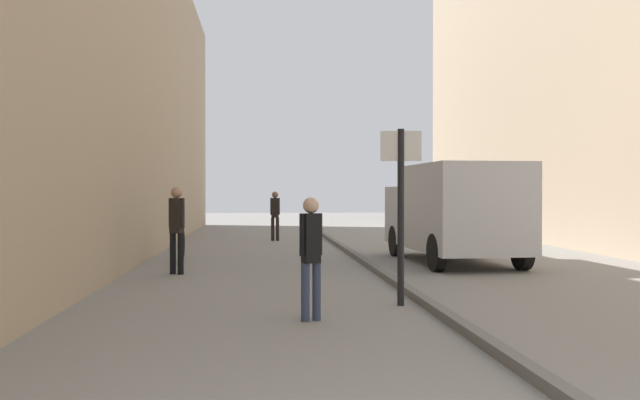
{
  "coord_description": "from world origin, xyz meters",
  "views": [
    {
      "loc": [
        -0.84,
        -2.73,
        1.67
      ],
      "look_at": [
        0.32,
        10.31,
        1.52
      ],
      "focal_mm": 37.91,
      "sensor_mm": 36.0,
      "label": 1
    }
  ],
  "objects_px": {
    "pedestrian_main_foreground": "(275,212)",
    "bicycle_leaning": "(181,245)",
    "pedestrian_mid_block": "(311,250)",
    "delivery_van": "(454,210)",
    "pedestrian_far_crossing": "(177,224)",
    "street_sign_post": "(401,201)"
  },
  "relations": [
    {
      "from": "pedestrian_main_foreground",
      "to": "pedestrian_far_crossing",
      "type": "xyz_separation_m",
      "value": [
        -2.21,
        -9.32,
        0.05
      ]
    },
    {
      "from": "pedestrian_main_foreground",
      "to": "delivery_van",
      "type": "height_order",
      "value": "delivery_van"
    },
    {
      "from": "pedestrian_main_foreground",
      "to": "bicycle_leaning",
      "type": "xyz_separation_m",
      "value": [
        -2.43,
        -6.55,
        -0.6
      ]
    },
    {
      "from": "pedestrian_mid_block",
      "to": "street_sign_post",
      "type": "bearing_deg",
      "value": -163.2
    },
    {
      "from": "pedestrian_mid_block",
      "to": "bicycle_leaning",
      "type": "height_order",
      "value": "pedestrian_mid_block"
    },
    {
      "from": "pedestrian_main_foreground",
      "to": "bicycle_leaning",
      "type": "relative_size",
      "value": 0.96
    },
    {
      "from": "pedestrian_far_crossing",
      "to": "street_sign_post",
      "type": "bearing_deg",
      "value": 154.91
    },
    {
      "from": "pedestrian_mid_block",
      "to": "bicycle_leaning",
      "type": "relative_size",
      "value": 0.91
    },
    {
      "from": "pedestrian_main_foreground",
      "to": "bicycle_leaning",
      "type": "distance_m",
      "value": 7.02
    },
    {
      "from": "pedestrian_main_foreground",
      "to": "street_sign_post",
      "type": "distance_m",
      "value": 13.57
    },
    {
      "from": "pedestrian_main_foreground",
      "to": "pedestrian_far_crossing",
      "type": "relative_size",
      "value": 0.95
    },
    {
      "from": "pedestrian_mid_block",
      "to": "delivery_van",
      "type": "height_order",
      "value": "delivery_van"
    },
    {
      "from": "street_sign_post",
      "to": "pedestrian_main_foreground",
      "type": "bearing_deg",
      "value": -76.54
    },
    {
      "from": "delivery_van",
      "to": "street_sign_post",
      "type": "bearing_deg",
      "value": -116.07
    },
    {
      "from": "pedestrian_mid_block",
      "to": "pedestrian_far_crossing",
      "type": "distance_m",
      "value": 5.72
    },
    {
      "from": "pedestrian_main_foreground",
      "to": "pedestrian_far_crossing",
      "type": "distance_m",
      "value": 9.58
    },
    {
      "from": "pedestrian_mid_block",
      "to": "bicycle_leaning",
      "type": "xyz_separation_m",
      "value": [
        -2.57,
        7.98,
        -0.55
      ]
    },
    {
      "from": "pedestrian_mid_block",
      "to": "pedestrian_main_foreground",
      "type": "bearing_deg",
      "value": -109.8
    },
    {
      "from": "pedestrian_main_foreground",
      "to": "delivery_van",
      "type": "xyz_separation_m",
      "value": [
        4.05,
        -7.64,
        0.27
      ]
    },
    {
      "from": "delivery_van",
      "to": "bicycle_leaning",
      "type": "xyz_separation_m",
      "value": [
        -6.48,
        1.09,
        -0.86
      ]
    },
    {
      "from": "pedestrian_far_crossing",
      "to": "street_sign_post",
      "type": "relative_size",
      "value": 0.69
    },
    {
      "from": "pedestrian_main_foreground",
      "to": "delivery_van",
      "type": "distance_m",
      "value": 8.65
    }
  ]
}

